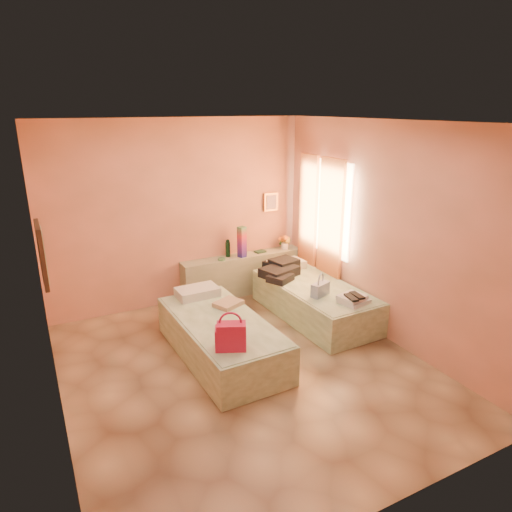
{
  "coord_description": "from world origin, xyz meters",
  "views": [
    {
      "loc": [
        -2.05,
        -4.22,
        2.95
      ],
      "look_at": [
        0.57,
        0.85,
        1.07
      ],
      "focal_mm": 32.0,
      "sensor_mm": 36.0,
      "label": 1
    }
  ],
  "objects": [
    {
      "name": "room_walls",
      "position": [
        0.21,
        0.57,
        1.79
      ],
      "size": [
        4.02,
        4.51,
        2.81
      ],
      "color": "#EE9A7F",
      "rests_on": "ground"
    },
    {
      "name": "flower_vase",
      "position": [
        1.75,
        2.08,
        0.79
      ],
      "size": [
        0.25,
        0.25,
        0.28
      ],
      "primitive_type": "cube",
      "rotation": [
        0.0,
        0.0,
        -0.15
      ],
      "color": "white",
      "rests_on": "headboard_ledge"
    },
    {
      "name": "clothes_pile",
      "position": [
        1.28,
        1.36,
        0.59
      ],
      "size": [
        0.74,
        0.74,
        0.18
      ],
      "primitive_type": "cube",
      "rotation": [
        0.0,
        0.0,
        0.33
      ],
      "color": "black",
      "rests_on": "bed_right"
    },
    {
      "name": "sandal_pair",
      "position": [
        1.57,
        0.01,
        0.61
      ],
      "size": [
        0.22,
        0.27,
        0.03
      ],
      "primitive_type": "cube",
      "rotation": [
        0.0,
        0.0,
        -0.17
      ],
      "color": "black",
      "rests_on": "towel_stack"
    },
    {
      "name": "headboard_ledge",
      "position": [
        0.98,
        2.1,
        0.33
      ],
      "size": [
        2.05,
        0.3,
        0.65
      ],
      "primitive_type": "cube",
      "color": "#9AA184",
      "rests_on": "ground"
    },
    {
      "name": "ground",
      "position": [
        0.0,
        0.0,
        0.0
      ],
      "size": [
        4.5,
        4.5,
        0.0
      ],
      "primitive_type": "plane",
      "color": "tan",
      "rests_on": "ground"
    },
    {
      "name": "towel_stack",
      "position": [
        1.6,
        0.06,
        0.55
      ],
      "size": [
        0.4,
        0.36,
        0.1
      ],
      "primitive_type": "cube",
      "rotation": [
        0.0,
        0.0,
        0.19
      ],
      "color": "white",
      "rests_on": "bed_right"
    },
    {
      "name": "rainbow_box",
      "position": [
        0.93,
        2.04,
        0.9
      ],
      "size": [
        0.14,
        0.14,
        0.5
      ],
      "primitive_type": "cube",
      "rotation": [
        0.0,
        0.0,
        0.29
      ],
      "color": "#B81641",
      "rests_on": "headboard_ledge"
    },
    {
      "name": "small_dish",
      "position": [
        0.57,
        2.03,
        0.66
      ],
      "size": [
        0.14,
        0.14,
        0.03
      ],
      "primitive_type": "cylinder",
      "rotation": [
        0.0,
        0.0,
        -0.25
      ],
      "color": "#447C54",
      "rests_on": "headboard_ledge"
    },
    {
      "name": "bed_left",
      "position": [
        -0.14,
        0.4,
        0.25
      ],
      "size": [
        0.96,
        2.03,
        0.5
      ],
      "primitive_type": "cube",
      "rotation": [
        0.0,
        0.0,
        0.03
      ],
      "color": "beige",
      "rests_on": "ground"
    },
    {
      "name": "water_bottle",
      "position": [
        0.74,
        2.15,
        0.78
      ],
      "size": [
        0.08,
        0.08,
        0.27
      ],
      "primitive_type": "cylinder",
      "rotation": [
        0.0,
        0.0,
        0.01
      ],
      "color": "#12331E",
      "rests_on": "headboard_ledge"
    },
    {
      "name": "bed_right",
      "position": [
        1.5,
        0.8,
        0.25
      ],
      "size": [
        0.96,
        2.03,
        0.5
      ],
      "primitive_type": "cube",
      "rotation": [
        0.0,
        0.0,
        0.03
      ],
      "color": "beige",
      "rests_on": "ground"
    },
    {
      "name": "green_book",
      "position": [
        1.3,
        2.11,
        0.66
      ],
      "size": [
        0.19,
        0.15,
        0.03
      ],
      "primitive_type": "cube",
      "rotation": [
        0.0,
        0.0,
        0.18
      ],
      "color": "#294E37",
      "rests_on": "headboard_ledge"
    },
    {
      "name": "blue_handbag",
      "position": [
        1.34,
        0.45,
        0.59
      ],
      "size": [
        0.31,
        0.21,
        0.18
      ],
      "primitive_type": "cube",
      "rotation": [
        0.0,
        0.0,
        0.36
      ],
      "color": "#3D6093",
      "rests_on": "bed_right"
    },
    {
      "name": "khaki_garment",
      "position": [
        0.1,
        0.73,
        0.53
      ],
      "size": [
        0.41,
        0.38,
        0.06
      ],
      "primitive_type": "cube",
      "rotation": [
        0.0,
        0.0,
        0.41
      ],
      "color": "#9E8565",
      "rests_on": "bed_left"
    },
    {
      "name": "magenta_handbag",
      "position": [
        -0.32,
        -0.29,
        0.65
      ],
      "size": [
        0.37,
        0.3,
        0.3
      ],
      "primitive_type": "cube",
      "rotation": [
        0.0,
        0.0,
        -0.43
      ],
      "color": "#B81641",
      "rests_on": "bed_left"
    }
  ]
}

